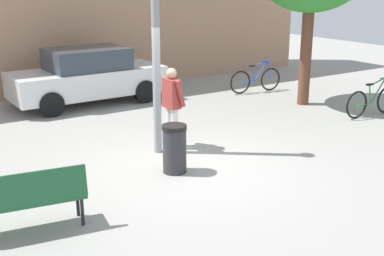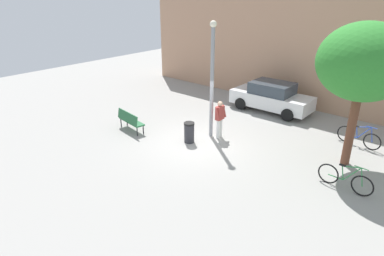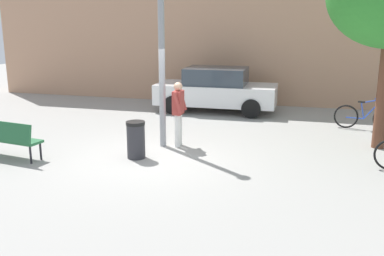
{
  "view_description": "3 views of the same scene",
  "coord_description": "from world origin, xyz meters",
  "px_view_note": "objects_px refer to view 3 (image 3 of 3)",
  "views": [
    {
      "loc": [
        -4.74,
        -7.44,
        3.4
      ],
      "look_at": [
        -0.04,
        -0.24,
        0.81
      ],
      "focal_mm": 46.86,
      "sensor_mm": 36.0,
      "label": 1
    },
    {
      "loc": [
        8.36,
        -10.04,
        6.18
      ],
      "look_at": [
        -0.22,
        -0.11,
        0.67
      ],
      "focal_mm": 31.82,
      "sensor_mm": 36.0,
      "label": 2
    },
    {
      "loc": [
        3.55,
        -9.48,
        3.25
      ],
      "look_at": [
        1.06,
        -0.25,
        0.85
      ],
      "focal_mm": 41.29,
      "sensor_mm": 36.0,
      "label": 3
    }
  ],
  "objects_px": {
    "bicycle_blue": "(366,117)",
    "trash_bin": "(136,140)",
    "park_bench": "(8,136)",
    "person_by_lamppost": "(178,110)",
    "lamppost": "(161,40)",
    "parked_car_white": "(216,90)"
  },
  "relations": [
    {
      "from": "parked_car_white",
      "to": "bicycle_blue",
      "type": "bearing_deg",
      "value": -16.67
    },
    {
      "from": "lamppost",
      "to": "parked_car_white",
      "type": "distance_m",
      "value": 5.06
    },
    {
      "from": "lamppost",
      "to": "person_by_lamppost",
      "type": "xyz_separation_m",
      "value": [
        0.39,
        0.09,
        -1.75
      ]
    },
    {
      "from": "person_by_lamppost",
      "to": "trash_bin",
      "type": "bearing_deg",
      "value": -119.21
    },
    {
      "from": "bicycle_blue",
      "to": "person_by_lamppost",
      "type": "bearing_deg",
      "value": -147.4
    },
    {
      "from": "lamppost",
      "to": "trash_bin",
      "type": "relative_size",
      "value": 5.55
    },
    {
      "from": "bicycle_blue",
      "to": "trash_bin",
      "type": "relative_size",
      "value": 2.03
    },
    {
      "from": "lamppost",
      "to": "trash_bin",
      "type": "distance_m",
      "value": 2.55
    },
    {
      "from": "park_bench",
      "to": "parked_car_white",
      "type": "relative_size",
      "value": 0.39
    },
    {
      "from": "lamppost",
      "to": "person_by_lamppost",
      "type": "height_order",
      "value": "lamppost"
    },
    {
      "from": "bicycle_blue",
      "to": "parked_car_white",
      "type": "height_order",
      "value": "parked_car_white"
    },
    {
      "from": "lamppost",
      "to": "parked_car_white",
      "type": "bearing_deg",
      "value": 85.09
    },
    {
      "from": "park_bench",
      "to": "trash_bin",
      "type": "height_order",
      "value": "park_bench"
    },
    {
      "from": "person_by_lamppost",
      "to": "bicycle_blue",
      "type": "bearing_deg",
      "value": 32.6
    },
    {
      "from": "lamppost",
      "to": "bicycle_blue",
      "type": "distance_m",
      "value": 6.59
    },
    {
      "from": "trash_bin",
      "to": "parked_car_white",
      "type": "bearing_deg",
      "value": 83.21
    },
    {
      "from": "bicycle_blue",
      "to": "trash_bin",
      "type": "distance_m",
      "value": 7.04
    },
    {
      "from": "bicycle_blue",
      "to": "trash_bin",
      "type": "xyz_separation_m",
      "value": [
        -5.55,
        -4.33,
        0.06
      ]
    },
    {
      "from": "lamppost",
      "to": "parked_car_white",
      "type": "height_order",
      "value": "lamppost"
    },
    {
      "from": "trash_bin",
      "to": "person_by_lamppost",
      "type": "bearing_deg",
      "value": 60.79
    },
    {
      "from": "park_bench",
      "to": "bicycle_blue",
      "type": "relative_size",
      "value": 0.92
    },
    {
      "from": "lamppost",
      "to": "park_bench",
      "type": "distance_m",
      "value": 4.3
    }
  ]
}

